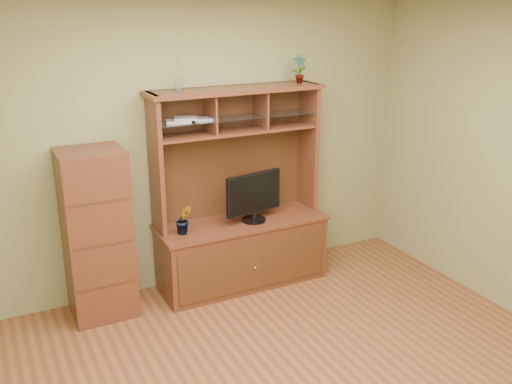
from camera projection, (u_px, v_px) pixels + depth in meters
room at (306, 214)px, 3.62m from camera, size 4.54×4.04×2.74m
media_hutch at (241, 232)px, 5.50m from camera, size 1.66×0.61×1.90m
monitor at (254, 196)px, 5.35m from camera, size 0.59×0.23×0.47m
orchid_plant at (184, 219)px, 5.09m from camera, size 0.17×0.15×0.27m
top_plant at (299, 69)px, 5.36m from camera, size 0.15×0.11×0.26m
reed_diffuser at (178, 78)px, 4.86m from camera, size 0.06×0.06×0.29m
magazines at (190, 119)px, 5.01m from camera, size 0.50×0.21×0.04m
side_cabinet at (97, 235)px, 4.86m from camera, size 0.53×0.49×1.49m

